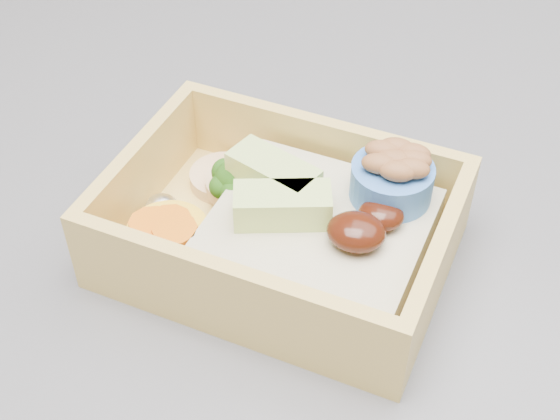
# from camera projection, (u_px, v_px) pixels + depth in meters

# --- Properties ---
(bento_box) EXTENTS (0.18, 0.15, 0.06)m
(bento_box) POSITION_uv_depth(u_px,v_px,m) (291.00, 226.00, 0.38)
(bento_box) COLOR #D8B359
(bento_box) RESTS_ON island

